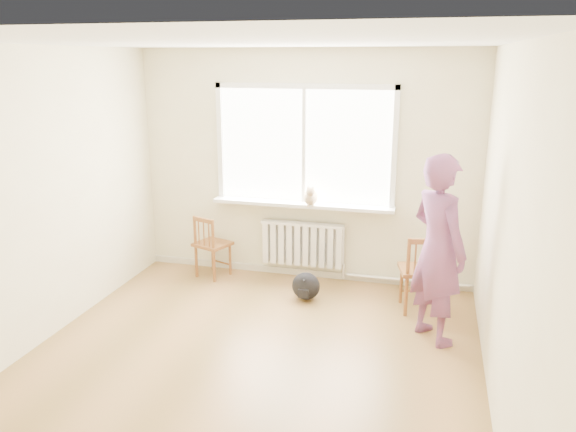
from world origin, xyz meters
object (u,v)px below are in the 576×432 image
Objects in this scene: cat at (311,196)px; backpack at (306,286)px; chair_left at (210,246)px; chair_right at (421,274)px; person at (438,249)px.

cat is 1.21× the size of backpack.
backpack is (1.27, -0.36, -0.23)m from chair_left.
cat reaches higher than chair_right.
person is at bearing -22.28° from backpack.
chair_left is 1.34m from backpack.
chair_left is at bearing 176.86° from cat.
chair_left is 2.83m from person.
chair_left is at bearing -20.81° from chair_right.
chair_right is 2.70× the size of backpack.
chair_left is 2.52m from chair_right.
chair_left is at bearing 30.26° from person.
cat reaches higher than backpack.
person is (2.63, -0.92, 0.50)m from chair_left.
cat is at bearing -152.72° from chair_left.
person is 1.79m from cat.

